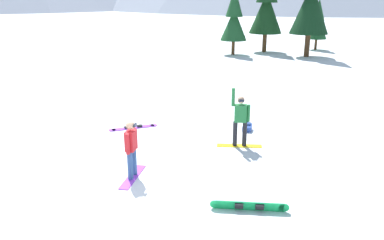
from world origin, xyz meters
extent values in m
plane|color=white|center=(0.00, 0.00, 0.00)|extent=(800.00, 800.00, 0.00)
cube|color=#993FD8|center=(-0.12, 0.63, 0.01)|extent=(0.53, 1.60, 0.02)
cylinder|color=#335184|center=(-0.10, 0.79, 0.43)|extent=(0.15, 0.15, 0.81)
cylinder|color=#335184|center=(-0.15, 0.48, 0.43)|extent=(0.15, 0.15, 0.81)
cube|color=red|center=(-0.12, 0.63, 1.12)|extent=(0.30, 0.43, 0.56)
cylinder|color=red|center=(-0.08, 0.89, 1.11)|extent=(0.11, 0.11, 0.58)
cylinder|color=red|center=(-0.17, 0.38, 1.11)|extent=(0.11, 0.11, 0.58)
sphere|color=tan|center=(-0.12, 0.63, 1.56)|extent=(0.24, 0.24, 0.24)
cube|color=black|center=(0.01, 0.61, 1.57)|extent=(0.07, 0.17, 0.08)
cube|color=yellow|center=(3.09, 3.14, 0.01)|extent=(1.53, 0.34, 0.02)
cylinder|color=black|center=(3.25, 3.13, 0.45)|extent=(0.15, 0.15, 0.85)
cylinder|color=black|center=(2.93, 3.14, 0.45)|extent=(0.15, 0.15, 0.85)
cube|color=#237238|center=(3.09, 3.14, 1.17)|extent=(0.41, 0.25, 0.60)
cylinder|color=#237238|center=(3.35, 3.13, 1.18)|extent=(0.11, 0.11, 0.58)
cylinder|color=#237238|center=(2.83, 3.15, 1.72)|extent=(0.11, 0.11, 0.60)
sphere|color=tan|center=(3.09, 3.14, 1.63)|extent=(0.24, 0.24, 0.24)
cube|color=black|center=(3.09, 3.00, 1.64)|extent=(0.17, 0.05, 0.08)
cube|color=#19B259|center=(2.99, -1.08, 0.13)|extent=(1.63, 0.21, 0.26)
cylinder|color=#19B259|center=(2.18, -1.02, 0.13)|extent=(0.27, 0.12, 0.26)
cylinder|color=#19B259|center=(3.81, -1.13, 0.13)|extent=(0.27, 0.12, 0.26)
cube|color=black|center=(2.75, -1.11, 0.14)|extent=(0.21, 0.12, 0.15)
cube|color=black|center=(3.24, -1.14, 0.14)|extent=(0.21, 0.12, 0.15)
cube|color=#993FD8|center=(-0.85, 4.89, 0.01)|extent=(1.61, 0.87, 0.02)
cylinder|color=#993FD8|center=(-0.10, 5.20, 0.01)|extent=(0.35, 0.35, 0.02)
cylinder|color=#993FD8|center=(-1.60, 4.58, 0.01)|extent=(0.35, 0.35, 0.02)
cube|color=black|center=(-0.63, 4.98, 0.06)|extent=(0.24, 0.21, 0.07)
cube|color=black|center=(-1.08, 4.80, 0.06)|extent=(0.24, 0.21, 0.07)
cube|color=#2D4C9E|center=(3.51, 4.74, 0.12)|extent=(0.42, 0.52, 0.25)
cube|color=navy|center=(3.52, 4.79, 0.26)|extent=(0.26, 0.25, 0.08)
cylinder|color=black|center=(3.46, 4.50, 0.10)|extent=(0.06, 0.12, 0.02)
cylinder|color=#472D19|center=(7.01, 25.49, 0.80)|extent=(0.37, 0.37, 1.61)
cone|color=#143819|center=(7.01, 25.49, 3.32)|extent=(2.78, 2.78, 3.42)
cylinder|color=#472D19|center=(4.19, 23.78, 0.60)|extent=(0.27, 0.27, 1.19)
cone|color=#194723|center=(4.19, 23.78, 2.46)|extent=(2.16, 2.16, 2.54)
cone|color=#194723|center=(4.19, 23.78, 4.24)|extent=(1.41, 1.41, 2.33)
cylinder|color=#472D19|center=(10.07, 22.98, 0.91)|extent=(0.41, 0.41, 1.82)
cone|color=black|center=(10.07, 22.98, 3.76)|extent=(3.02, 3.02, 3.88)
cylinder|color=#472D19|center=(11.85, 27.05, 0.49)|extent=(0.22, 0.22, 0.98)
cone|color=#194723|center=(11.85, 27.05, 2.02)|extent=(1.76, 1.76, 2.08)
cone|color=#194723|center=(11.85, 27.05, 3.48)|extent=(1.14, 1.14, 1.91)
camera|label=1|loc=(1.91, -9.56, 5.03)|focal=37.25mm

